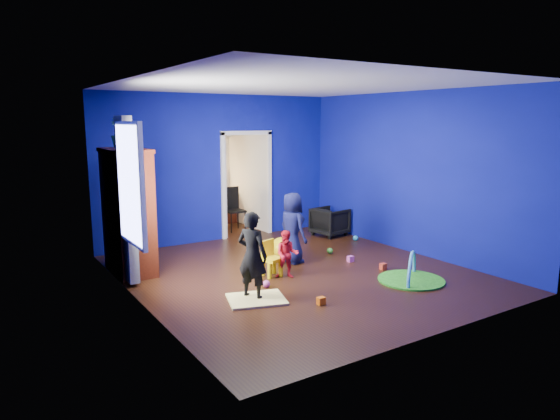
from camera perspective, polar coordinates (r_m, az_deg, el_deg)
floor at (r=7.97m, az=2.01°, el=-7.21°), size 5.00×5.50×0.01m
ceiling at (r=7.63m, az=2.15°, el=14.07°), size 5.00×5.50×0.01m
wall_back at (r=10.04m, az=-6.91°, el=4.77°), size 5.00×0.02×2.90m
wall_front at (r=5.65m, az=18.13°, el=0.20°), size 5.00×0.02×2.90m
wall_left at (r=6.59m, az=-16.14°, el=1.66°), size 0.02×5.50×2.90m
wall_right at (r=9.31m, az=14.88°, el=4.09°), size 0.02×5.50×2.90m
alcove at (r=11.10m, az=-6.06°, el=4.26°), size 1.00×1.75×2.50m
armchair at (r=10.51m, az=5.72°, el=-1.33°), size 0.74×0.73×0.59m
child_black at (r=6.72m, az=-3.18°, el=-5.21°), size 0.46×0.52×1.20m
child_navy at (r=8.41m, az=1.41°, el=-2.06°), size 0.42×0.61×1.20m
toddler_red at (r=7.64m, az=0.80°, el=-5.08°), size 0.45×0.43×0.74m
vase at (r=7.76m, az=-16.80°, el=7.44°), size 0.26×0.26×0.22m
potted_plant at (r=8.25m, az=-17.85°, el=8.41°), size 0.27×0.27×0.47m
tv_armoire at (r=8.16m, az=-16.99°, el=-0.16°), size 0.58×1.14×1.96m
crt_tv at (r=8.16m, az=-16.73°, el=0.15°), size 0.46×0.70×0.54m
yellow_blanket at (r=6.81m, az=-2.71°, el=-10.15°), size 0.90×0.80×0.03m
hopper_ball at (r=8.68m, az=0.20°, el=-4.41°), size 0.39×0.39×0.39m
kid_chair at (r=7.76m, az=-0.95°, el=-5.76°), size 0.35×0.35×0.50m
play_mat at (r=7.84m, az=14.75°, el=-7.74°), size 0.99×0.99×0.03m
toy_arch at (r=7.84m, az=14.76°, el=-7.69°), size 0.73×0.57×0.88m
window_left at (r=6.91m, az=-16.89°, el=2.84°), size 0.03×0.95×1.55m
curtain at (r=7.51m, az=-17.08°, el=1.06°), size 0.14×0.42×2.40m
doorway at (r=10.35m, az=-3.87°, el=2.76°), size 1.16×0.10×2.10m
study_desk at (r=11.79m, az=-7.36°, el=0.28°), size 0.88×0.44×0.75m
desk_monitor at (r=11.81m, az=-7.68°, el=3.11°), size 0.40×0.05×0.32m
desk_lamp at (r=11.65m, az=-8.80°, el=2.88°), size 0.14×0.14×0.14m
folding_chair at (r=10.92m, az=-5.22°, el=-0.01°), size 0.40×0.40×0.92m
book_shelf at (r=11.72m, az=-7.78°, el=8.30°), size 0.88×0.24×0.04m
toy_0 at (r=8.31m, az=11.70°, el=-6.34°), size 0.10×0.08×0.10m
toy_1 at (r=10.17m, az=8.64°, el=-3.17°), size 0.11×0.11×0.11m
toy_2 at (r=6.67m, az=4.71°, el=-10.31°), size 0.10×0.08×0.10m
toy_3 at (r=9.12m, az=5.73°, el=-4.65°), size 0.11×0.11×0.11m
toy_4 at (r=8.65m, az=8.05°, el=-5.55°), size 0.10×0.08×0.10m
toy_5 at (r=7.29m, az=-1.57°, el=-8.42°), size 0.11×0.11×0.11m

